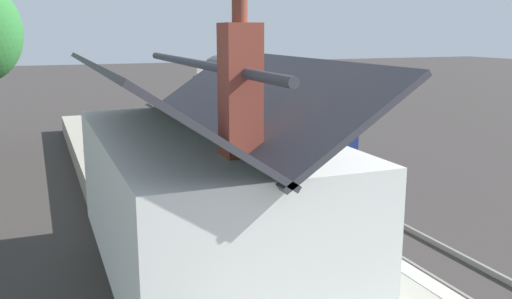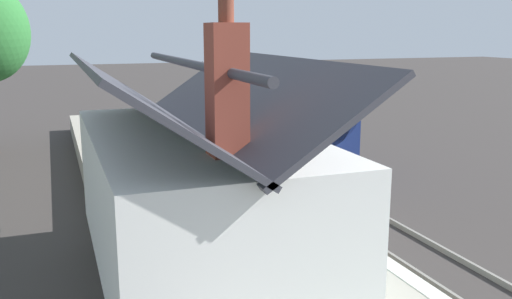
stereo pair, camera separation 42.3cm
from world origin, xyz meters
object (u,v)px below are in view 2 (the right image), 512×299
Objects in this scene: planter_by_door at (284,198)px; lamp_post_platform at (203,88)px; bench_platform_end at (145,119)px; planter_corner_building at (159,155)px; bench_mid_platform at (203,167)px; station_sign_board at (232,134)px; station_building at (196,192)px; bench_by_lamp at (180,146)px; train at (266,111)px; bench_near_building at (164,132)px.

planter_by_door is 0.30× the size of lamp_post_platform.
bench_platform_end is 7.19m from planter_corner_building.
bench_platform_end is at bearing 0.85° from bench_mid_platform.
station_sign_board reaches higher than bench_mid_platform.
station_building is at bearing 163.99° from bench_mid_platform.
bench_mid_platform reaches higher than planter_corner_building.
station_building is 4.03m from planter_by_door.
station_building reaches higher than bench_platform_end.
bench_by_lamp reaches higher than planter_corner_building.
train is at bearing -67.60° from planter_corner_building.
bench_near_building is 2.79m from lamp_post_platform.
planter_corner_building is at bearing 166.27° from bench_near_building.
station_building reaches higher than lamp_post_platform.
bench_platform_end is at bearing 16.21° from lamp_post_platform.
bench_near_building and bench_platform_end have the same top height.
lamp_post_platform is at bearing -163.79° from bench_platform_end.
train reaches higher than bench_platform_end.
lamp_post_platform is (0.04, 2.63, 1.04)m from train.
planter_corner_building is (8.58, -0.84, -1.14)m from station_building.
bench_mid_platform is 2.08m from station_sign_board.
planter_corner_building is (-3.55, 0.87, -0.17)m from bench_near_building.
bench_mid_platform is 1.39× the size of planter_by_door.
bench_near_building is at bearing -8.00° from station_building.
bench_near_building and bench_by_lamp have the same top height.
bench_by_lamp is (9.14, -1.70, -0.97)m from station_building.
train reaches higher than planter_by_door.
bench_mid_platform is (-6.38, 0.05, 0.00)m from bench_near_building.
bench_by_lamp is at bearing 179.96° from bench_near_building.
bench_by_lamp is at bearing 33.83° from station_sign_board.
planter_by_door is at bearing -50.02° from station_building.
station_building is 8.70m from planter_corner_building.
bench_near_building is 9.74m from planter_by_door.
bench_near_building is at bearing -0.48° from bench_mid_platform.
planter_corner_building is at bearing 174.68° from bench_platform_end.
station_building is at bearing 174.43° from planter_corner_building.
train is 7.34× the size of bench_platform_end.
station_building is at bearing 172.00° from bench_near_building.
bench_platform_end is at bearing 3.21° from bench_near_building.
station_building is at bearing 164.19° from lamp_post_platform.
station_sign_board is (1.35, -1.41, 0.71)m from bench_mid_platform.
planter_by_door is (2.48, -2.96, -1.16)m from station_building.
bench_near_building is at bearing -13.73° from planter_corner_building.
planter_corner_building is (-0.55, 0.87, -0.17)m from bench_by_lamp.
lamp_post_platform is 3.69m from station_sign_board.
train is 5.29m from planter_corner_building.
lamp_post_platform is at bearing -15.81° from station_building.
train is 11.96m from station_building.
station_building reaches higher than bench_by_lamp.
train is 6.68m from bench_platform_end.
station_sign_board is (7.11, -3.06, -0.26)m from station_building.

